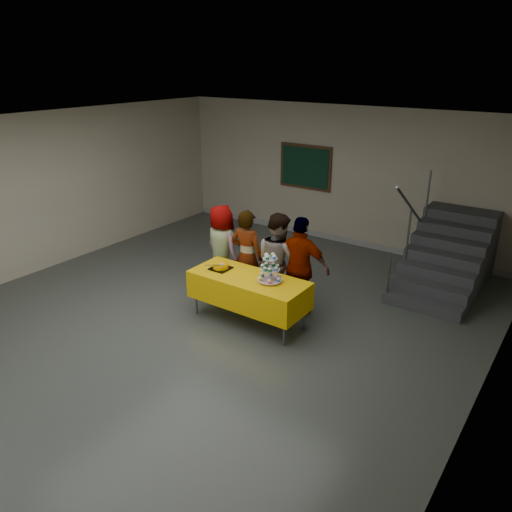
% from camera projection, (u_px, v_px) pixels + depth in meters
% --- Properties ---
extents(room_shell, '(10.00, 10.04, 3.02)m').
position_uv_depth(room_shell, '(182.00, 196.00, 6.87)').
color(room_shell, '#4C514C').
rests_on(room_shell, ground).
extents(bake_table, '(1.88, 0.78, 0.77)m').
position_uv_depth(bake_table, '(249.00, 289.00, 7.73)').
color(bake_table, '#595960').
rests_on(bake_table, ground).
extents(cupcake_stand, '(0.38, 0.38, 0.44)m').
position_uv_depth(cupcake_stand, '(270.00, 270.00, 7.43)').
color(cupcake_stand, silver).
rests_on(cupcake_stand, bake_table).
extents(bear_cake, '(0.32, 0.36, 0.12)m').
position_uv_depth(bear_cake, '(221.00, 265.00, 7.92)').
color(bear_cake, black).
rests_on(bear_cake, bake_table).
extents(schoolchild_a, '(0.86, 0.67, 1.56)m').
position_uv_depth(schoolchild_a, '(222.00, 248.00, 8.78)').
color(schoolchild_a, slate).
rests_on(schoolchild_a, ground).
extents(schoolchild_b, '(0.62, 0.44, 1.61)m').
position_uv_depth(schoolchild_b, '(247.00, 256.00, 8.34)').
color(schoolchild_b, slate).
rests_on(schoolchild_b, ground).
extents(schoolchild_c, '(0.97, 0.87, 1.64)m').
position_uv_depth(schoolchild_c, '(278.00, 261.00, 8.11)').
color(schoolchild_c, slate).
rests_on(schoolchild_c, ground).
extents(schoolchild_d, '(1.01, 0.52, 1.65)m').
position_uv_depth(schoolchild_d, '(300.00, 267.00, 7.88)').
color(schoolchild_d, slate).
rests_on(schoolchild_d, ground).
extents(staircase, '(1.30, 2.40, 2.04)m').
position_uv_depth(staircase, '(449.00, 257.00, 9.16)').
color(staircase, '#424447').
rests_on(staircase, ground).
extents(noticeboard, '(1.30, 0.05, 1.00)m').
position_uv_depth(noticeboard, '(305.00, 167.00, 11.29)').
color(noticeboard, '#472B16').
rests_on(noticeboard, ground).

